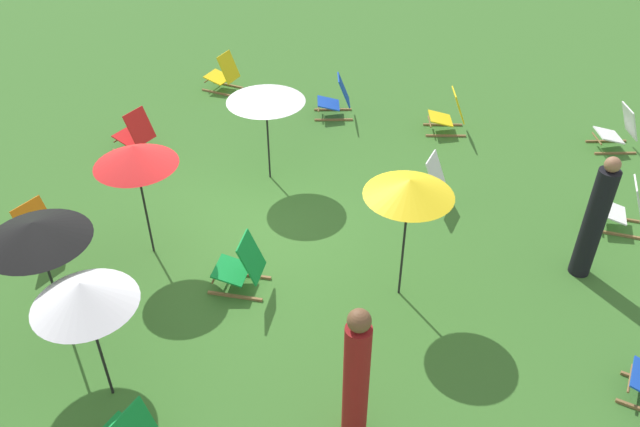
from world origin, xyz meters
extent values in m
plane|color=#386B28|center=(0.00, 0.00, 0.00)|extent=(40.00, 40.00, 0.00)
cube|color=olive|center=(1.08, -2.73, 0.02)|extent=(0.25, 0.74, 0.04)
cube|color=olive|center=(1.50, -2.85, 0.02)|extent=(0.25, 0.74, 0.04)
cube|color=orange|center=(1.26, -2.89, 0.27)|extent=(0.58, 0.55, 0.13)
cube|color=orange|center=(1.35, -2.60, 0.55)|extent=(0.53, 0.37, 0.57)
cylinder|color=olive|center=(1.21, -3.08, 0.20)|extent=(0.43, 0.15, 0.03)
cube|color=olive|center=(-4.11, 2.54, 0.02)|extent=(0.23, 0.74, 0.04)
cube|color=olive|center=(-3.68, 2.65, 0.02)|extent=(0.23, 0.74, 0.04)
cube|color=yellow|center=(-3.87, 2.50, 0.27)|extent=(0.57, 0.54, 0.13)
cube|color=yellow|center=(-3.94, 2.79, 0.55)|extent=(0.53, 0.36, 0.57)
cylinder|color=olive|center=(-3.82, 2.30, 0.20)|extent=(0.43, 0.14, 0.03)
cylinder|color=olive|center=(1.68, 5.31, 0.20)|extent=(0.44, 0.12, 0.03)
cube|color=olive|center=(1.04, 0.40, 0.02)|extent=(0.09, 0.76, 0.04)
cube|color=olive|center=(1.48, 0.43, 0.02)|extent=(0.09, 0.76, 0.04)
cube|color=#148C38|center=(1.26, 0.32, 0.27)|extent=(0.51, 0.47, 0.13)
cube|color=#148C38|center=(1.24, 0.62, 0.55)|extent=(0.50, 0.28, 0.57)
cylinder|color=olive|center=(1.28, 0.12, 0.20)|extent=(0.44, 0.06, 0.03)
cube|color=olive|center=(-1.83, -2.69, 0.02)|extent=(0.23, 0.74, 0.04)
cube|color=olive|center=(-1.41, -2.81, 0.02)|extent=(0.23, 0.74, 0.04)
cube|color=red|center=(-1.64, -2.85, 0.27)|extent=(0.58, 0.54, 0.13)
cube|color=red|center=(-1.57, -2.56, 0.55)|extent=(0.53, 0.36, 0.57)
cylinder|color=olive|center=(-1.70, -3.04, 0.20)|extent=(0.43, 0.14, 0.03)
cube|color=olive|center=(-1.70, 2.52, 0.02)|extent=(0.16, 0.76, 0.04)
cube|color=olive|center=(-1.27, 2.45, 0.02)|extent=(0.16, 0.76, 0.04)
cube|color=white|center=(-1.50, 2.39, 0.27)|extent=(0.55, 0.51, 0.13)
cube|color=white|center=(-1.45, 2.68, 0.55)|extent=(0.51, 0.32, 0.57)
cylinder|color=olive|center=(-1.54, 2.19, 0.20)|extent=(0.44, 0.10, 0.03)
cube|color=olive|center=(-1.78, 5.47, 0.02)|extent=(0.06, 0.76, 0.04)
cube|color=olive|center=(-1.34, 5.46, 0.02)|extent=(0.06, 0.76, 0.04)
cube|color=white|center=(-1.56, 5.37, 0.27)|extent=(0.49, 0.45, 0.13)
cube|color=white|center=(-1.55, 5.67, 0.55)|extent=(0.49, 0.26, 0.57)
cylinder|color=olive|center=(-1.57, 5.17, 0.20)|extent=(0.44, 0.04, 0.03)
cube|color=olive|center=(-4.29, 5.56, 0.02)|extent=(0.26, 0.74, 0.04)
cube|color=olive|center=(-3.87, 5.69, 0.02)|extent=(0.26, 0.74, 0.04)
cube|color=white|center=(-4.05, 5.53, 0.27)|extent=(0.59, 0.55, 0.13)
cube|color=white|center=(-4.14, 5.81, 0.55)|extent=(0.53, 0.38, 0.57)
cylinder|color=olive|center=(-3.99, 5.34, 0.20)|extent=(0.43, 0.16, 0.03)
cube|color=olive|center=(-4.67, -2.20, 0.02)|extent=(0.16, 0.76, 0.04)
cube|color=olive|center=(-4.23, -2.27, 0.02)|extent=(0.16, 0.76, 0.04)
cube|color=yellow|center=(-4.47, -2.34, 0.27)|extent=(0.55, 0.51, 0.13)
cube|color=yellow|center=(-4.42, -2.04, 0.55)|extent=(0.51, 0.32, 0.57)
cylinder|color=olive|center=(-4.50, -2.53, 0.20)|extent=(0.44, 0.10, 0.03)
cube|color=olive|center=(-4.15, 0.31, 0.02)|extent=(0.25, 0.74, 0.04)
cube|color=olive|center=(-3.73, 0.43, 0.02)|extent=(0.25, 0.74, 0.04)
cube|color=#1947B7|center=(-3.91, 0.27, 0.27)|extent=(0.58, 0.55, 0.13)
cube|color=#1947B7|center=(-3.99, 0.56, 0.55)|extent=(0.53, 0.38, 0.57)
cylinder|color=olive|center=(-3.85, 0.08, 0.20)|extent=(0.43, 0.15, 0.03)
cylinder|color=black|center=(0.79, 2.53, 0.90)|extent=(0.03, 0.03, 1.80)
cone|color=yellow|center=(0.79, 2.53, 1.71)|extent=(1.11, 1.11, 0.22)
cylinder|color=black|center=(2.76, -1.21, 0.91)|extent=(0.03, 0.03, 1.83)
cone|color=black|center=(2.76, -1.21, 1.73)|extent=(1.17, 1.17, 0.24)
cylinder|color=black|center=(0.89, -1.08, 0.87)|extent=(0.03, 0.03, 1.74)
cone|color=red|center=(0.89, -1.08, 1.62)|extent=(1.12, 1.12, 0.28)
cylinder|color=black|center=(3.31, -0.32, 0.83)|extent=(0.03, 0.03, 1.66)
cone|color=white|center=(3.31, -0.32, 1.55)|extent=(1.08, 1.08, 0.29)
cylinder|color=black|center=(-1.45, -0.10, 0.81)|extent=(0.03, 0.03, 1.63)
cone|color=white|center=(-1.45, -0.10, 1.54)|extent=(1.26, 1.26, 0.22)
cylinder|color=black|center=(-0.31, 4.89, 0.84)|extent=(0.38, 0.38, 1.67)
sphere|color=#936647|center=(-0.31, 4.89, 1.76)|extent=(0.20, 0.20, 0.20)
cylinder|color=maroon|center=(3.04, 2.43, 0.79)|extent=(0.35, 0.35, 1.57)
sphere|color=brown|center=(3.04, 2.43, 1.68)|extent=(0.23, 0.23, 0.23)
camera|label=1|loc=(7.05, 3.18, 5.89)|focal=35.27mm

